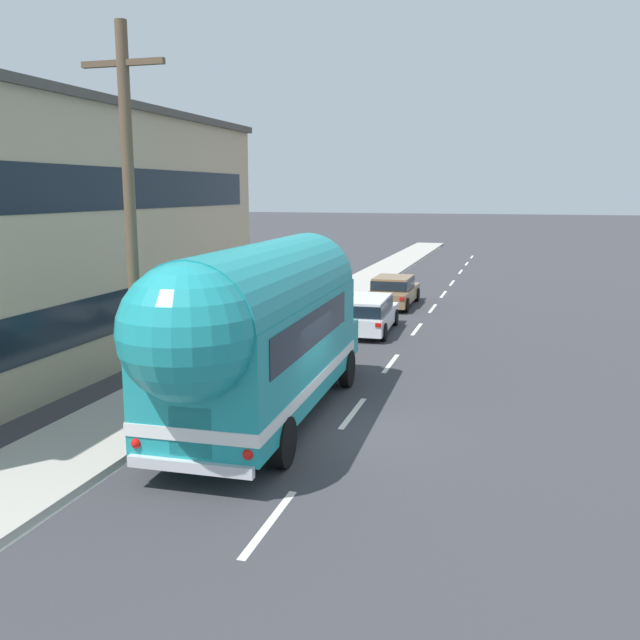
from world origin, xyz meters
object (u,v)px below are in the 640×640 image
object	(u,v)px
utility_pole	(131,231)
car_second	(393,290)
painted_bus	(258,328)
car_lead	(366,312)

from	to	relation	value
utility_pole	car_second	distance (m)	19.11
painted_bus	car_second	distance (m)	17.48
car_lead	car_second	xyz separation A→B (m)	(-0.09, 6.37, -0.04)
car_lead	car_second	size ratio (longest dim) A/B	0.96
utility_pole	car_second	xyz separation A→B (m)	(2.16, 18.63, -3.68)
painted_bus	car_second	world-z (taller)	painted_bus
car_lead	car_second	bearing A→B (deg)	90.85
painted_bus	car_second	bearing A→B (deg)	90.34
painted_bus	car_lead	bearing A→B (deg)	90.04
utility_pole	car_lead	bearing A→B (deg)	79.59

